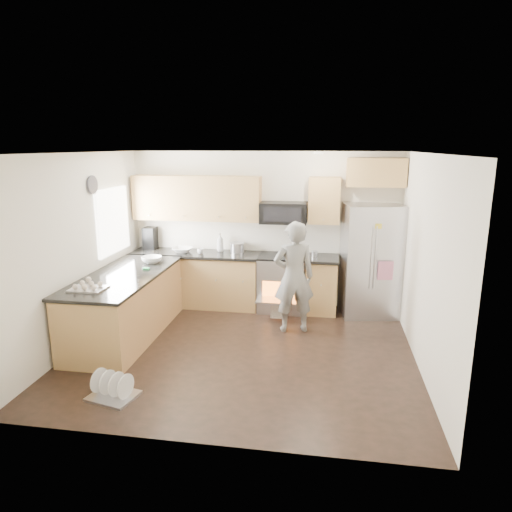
% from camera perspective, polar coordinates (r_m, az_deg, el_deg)
% --- Properties ---
extents(ground, '(4.50, 4.50, 0.00)m').
position_cam_1_polar(ground, '(6.27, -1.67, -11.74)').
color(ground, black).
rests_on(ground, ground).
extents(room_shell, '(4.54, 4.04, 2.62)m').
position_cam_1_polar(room_shell, '(5.78, -2.12, 3.54)').
color(room_shell, white).
rests_on(room_shell, ground).
extents(back_cabinet_run, '(4.45, 0.64, 2.50)m').
position_cam_1_polar(back_cabinet_run, '(7.69, -3.63, 0.68)').
color(back_cabinet_run, '#AD7745').
rests_on(back_cabinet_run, ground).
extents(peninsula, '(0.96, 2.36, 1.02)m').
position_cam_1_polar(peninsula, '(6.83, -15.96, -5.90)').
color(peninsula, '#AD7745').
rests_on(peninsula, ground).
extents(stove_range, '(0.76, 0.97, 1.79)m').
position_cam_1_polar(stove_range, '(7.56, 3.28, -1.79)').
color(stove_range, '#B7B7BC').
rests_on(stove_range, ground).
extents(refrigerator, '(0.98, 0.81, 1.80)m').
position_cam_1_polar(refrigerator, '(7.51, 14.15, -0.54)').
color(refrigerator, '#B7B7BC').
rests_on(refrigerator, ground).
extents(person, '(0.68, 0.54, 1.65)m').
position_cam_1_polar(person, '(6.66, 4.76, -2.64)').
color(person, gray).
rests_on(person, ground).
extents(dish_rack, '(0.57, 0.50, 0.31)m').
position_cam_1_polar(dish_rack, '(5.43, -17.46, -15.73)').
color(dish_rack, '#B7B7BC').
rests_on(dish_rack, ground).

